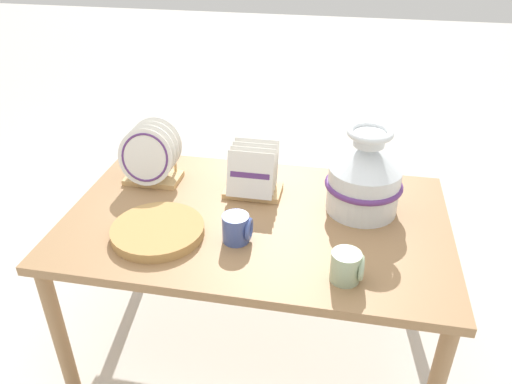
% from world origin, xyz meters
% --- Properties ---
extents(ground_plane, '(14.00, 14.00, 0.00)m').
position_xyz_m(ground_plane, '(0.00, 0.00, 0.00)').
color(ground_plane, beige).
extents(display_table, '(1.43, 0.88, 0.67)m').
position_xyz_m(display_table, '(0.00, 0.00, 0.60)').
color(display_table, '#9E754C').
rests_on(display_table, ground_plane).
extents(ceramic_vase, '(0.29, 0.29, 0.33)m').
position_xyz_m(ceramic_vase, '(0.39, 0.13, 0.81)').
color(ceramic_vase, silver).
rests_on(ceramic_vase, display_table).
extents(dish_rack_round_plates, '(0.23, 0.20, 0.25)m').
position_xyz_m(dish_rack_round_plates, '(-0.48, 0.19, 0.77)').
color(dish_rack_round_plates, tan).
rests_on(dish_rack_round_plates, display_table).
extents(dish_rack_square_plates, '(0.23, 0.18, 0.20)m').
position_xyz_m(dish_rack_square_plates, '(-0.05, 0.17, 0.74)').
color(dish_rack_square_plates, tan).
rests_on(dish_rack_square_plates, display_table).
extents(wicker_charger_stack, '(0.33, 0.33, 0.04)m').
position_xyz_m(wicker_charger_stack, '(-0.32, -0.18, 0.69)').
color(wicker_charger_stack, tan).
rests_on(wicker_charger_stack, display_table).
extents(mug_sage_glaze, '(0.10, 0.09, 0.10)m').
position_xyz_m(mug_sage_glaze, '(0.35, -0.29, 0.72)').
color(mug_sage_glaze, '#9EB28E').
rests_on(mug_sage_glaze, display_table).
extents(mug_cobalt_glaze, '(0.10, 0.09, 0.10)m').
position_xyz_m(mug_cobalt_glaze, '(-0.04, -0.16, 0.72)').
color(mug_cobalt_glaze, '#42569E').
rests_on(mug_cobalt_glaze, display_table).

